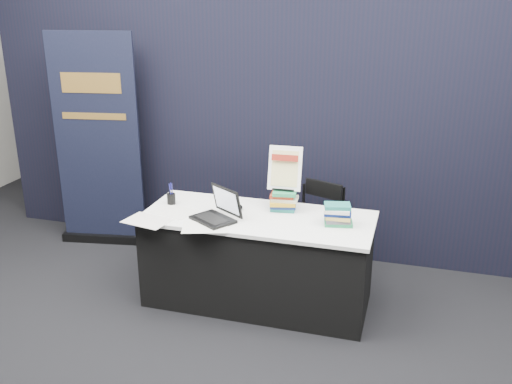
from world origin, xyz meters
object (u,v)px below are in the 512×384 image
object	(u,v)px
book_stack_tall	(283,200)
book_stack_short	(338,214)
laptop	(215,212)
display_table	(258,259)
info_sign	(285,169)
pullup_banner	(99,154)
stacking_chair	(320,226)

from	to	relation	value
book_stack_tall	book_stack_short	bearing A→B (deg)	-21.24
laptop	display_table	bearing A→B (deg)	59.12
book_stack_short	info_sign	bearing A→B (deg)	155.53
book_stack_tall	info_sign	xyz separation A→B (m)	(0.00, 0.03, 0.25)
info_sign	pullup_banner	world-z (taller)	pullup_banner
display_table	info_sign	size ratio (longest dim) A/B	5.01
stacking_chair	book_stack_tall	bearing A→B (deg)	-98.63
laptop	book_stack_tall	bearing A→B (deg)	68.19
pullup_banner	laptop	bearing A→B (deg)	-38.84
book_stack_tall	stacking_chair	bearing A→B (deg)	61.77
display_table	stacking_chair	size ratio (longest dim) A/B	2.17
display_table	stacking_chair	xyz separation A→B (m)	(0.39, 0.60, 0.08)
laptop	stacking_chair	world-z (taller)	laptop
display_table	laptop	xyz separation A→B (m)	(-0.30, -0.15, 0.43)
book_stack_short	display_table	bearing A→B (deg)	-179.95
pullup_banner	book_stack_short	bearing A→B (deg)	-25.48
stacking_chair	info_sign	bearing A→B (deg)	-100.46
display_table	pullup_banner	distance (m)	2.00
book_stack_tall	stacking_chair	xyz separation A→B (m)	(0.23, 0.42, -0.37)
laptop	pullup_banner	xyz separation A→B (m)	(-1.50, 0.84, 0.11)
book_stack_tall	stacking_chair	size ratio (longest dim) A/B	0.27
book_stack_tall	display_table	bearing A→B (deg)	-131.91
display_table	laptop	bearing A→B (deg)	-153.63
display_table	book_stack_tall	bearing A→B (deg)	48.09
stacking_chair	pullup_banner	bearing A→B (deg)	-162.71
display_table	pullup_banner	size ratio (longest dim) A/B	0.87
book_stack_short	info_sign	distance (m)	0.57
info_sign	stacking_chair	bearing A→B (deg)	56.92
book_stack_tall	pullup_banner	bearing A→B (deg)	165.36
book_stack_tall	pullup_banner	world-z (taller)	pullup_banner
info_sign	laptop	bearing A→B (deg)	-145.14
book_stack_short	info_sign	size ratio (longest dim) A/B	0.59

